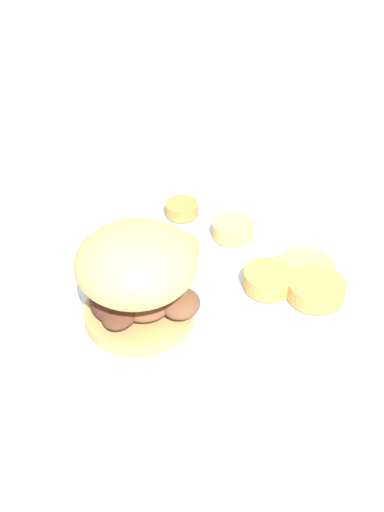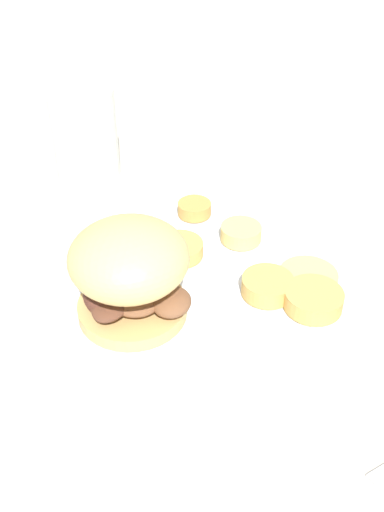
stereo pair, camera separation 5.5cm
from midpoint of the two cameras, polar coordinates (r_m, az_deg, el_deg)
name	(u,v)px [view 2 (the right image)]	position (r m, az deg, el deg)	size (l,w,h in m)	color
ground_plane	(192,293)	(0.58, 2.73, -3.61)	(4.00, 4.00, 0.00)	#B2A899
dinner_plate	(192,284)	(0.57, 2.76, -2.79)	(0.30, 0.30, 0.02)	white
sandwich	(132,273)	(0.49, -2.54, -1.75)	(0.10, 0.10, 0.09)	tan
potato_round_0	(267,286)	(0.55, 10.05, -2.93)	(0.05, 0.05, 0.02)	tan
potato_round_1	(241,233)	(0.61, 7.26, 2.10)	(0.04, 0.04, 0.02)	#DBB766
potato_round_2	(314,299)	(0.54, 14.36, -4.15)	(0.05, 0.05, 0.02)	tan
potato_round_3	(179,249)	(0.59, 1.46, 0.58)	(0.05, 0.05, 0.01)	tan
potato_round_4	(194,209)	(0.65, 2.67, 4.45)	(0.04, 0.04, 0.01)	#BC8942
potato_round_5	(308,278)	(0.57, 13.73, -2.18)	(0.05, 0.05, 0.01)	#DBB766
drinking_glass	(85,134)	(0.75, -8.08, 11.41)	(0.08, 0.08, 0.11)	silver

